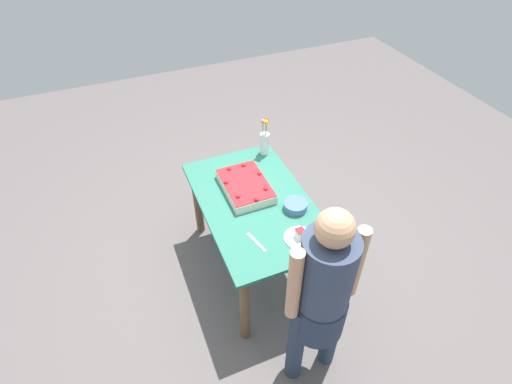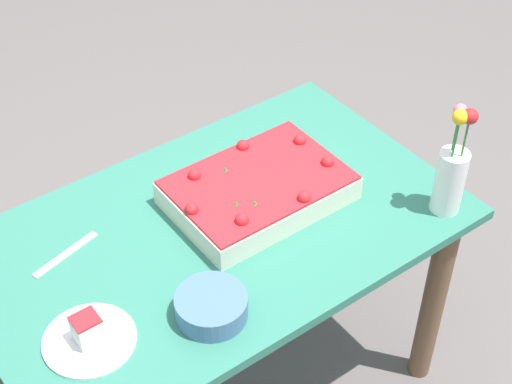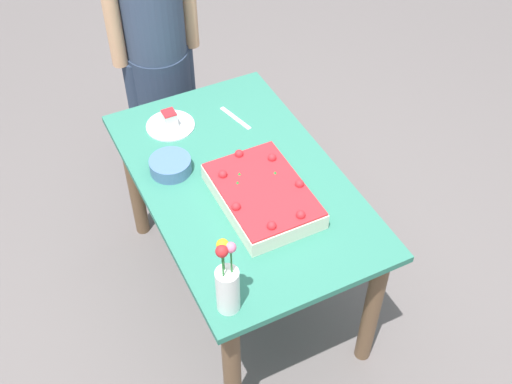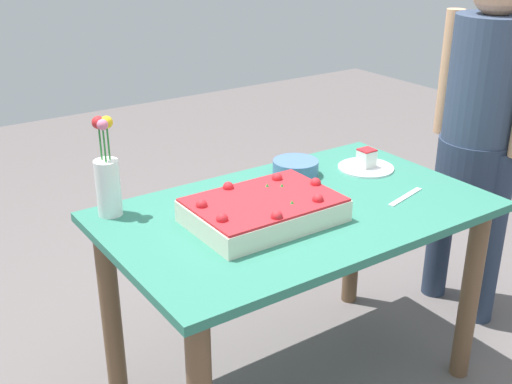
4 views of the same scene
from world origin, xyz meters
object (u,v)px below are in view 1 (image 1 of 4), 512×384
at_px(flower_vase, 265,141).
at_px(serving_plate_with_slice, 300,236).
at_px(person_standing, 322,294).
at_px(sheet_cake, 245,186).
at_px(cake_knife, 256,242).
at_px(fruit_bowl, 295,206).

bearing_deg(flower_vase, serving_plate_with_slice, -9.66).
relative_size(serving_plate_with_slice, person_standing, 0.15).
bearing_deg(sheet_cake, cake_knife, -13.54).
relative_size(sheet_cake, fruit_bowl, 2.71).
xyz_separation_m(flower_vase, person_standing, (1.49, -0.29, -0.01)).
bearing_deg(person_standing, fruit_bowl, -16.40).
xyz_separation_m(serving_plate_with_slice, fruit_bowl, (-0.27, 0.10, 0.01)).
distance_m(sheet_cake, flower_vase, 0.51).
distance_m(fruit_bowl, person_standing, 0.81).
bearing_deg(person_standing, flower_vase, -11.18).
bearing_deg(serving_plate_with_slice, sheet_cake, -165.17).
height_order(serving_plate_with_slice, person_standing, person_standing).
bearing_deg(fruit_bowl, sheet_cake, -141.81).
bearing_deg(flower_vase, cake_knife, -26.45).
bearing_deg(cake_knife, serving_plate_with_slice, 60.05).
relative_size(flower_vase, person_standing, 0.22).
xyz_separation_m(flower_vase, fruit_bowl, (0.72, -0.07, -0.09)).
relative_size(fruit_bowl, person_standing, 0.12).
bearing_deg(cake_knife, fruit_bowl, 101.89).
relative_size(sheet_cake, person_standing, 0.31).
bearing_deg(serving_plate_with_slice, fruit_bowl, 159.44).
height_order(flower_vase, fruit_bowl, flower_vase).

